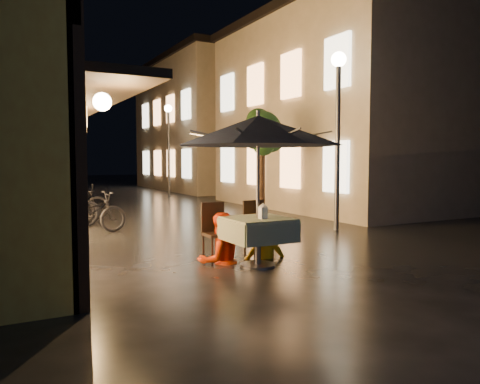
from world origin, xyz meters
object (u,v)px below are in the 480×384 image
person_orange (220,214)px  bicycle_0 (87,214)px  cafe_table (258,230)px  streetlamp_near (338,108)px  patio_umbrella (258,131)px  table_lantern (263,210)px  person_yellow (264,216)px

person_orange → bicycle_0: 4.23m
cafe_table → streetlamp_near: bearing=33.9°
patio_umbrella → person_orange: (-0.41, 0.56, -1.34)m
table_lantern → person_yellow: (0.44, 0.71, -0.19)m
patio_umbrella → bicycle_0: patio_umbrella is taller
cafe_table → table_lantern: (0.00, -0.16, 0.33)m
cafe_table → table_lantern: table_lantern is taller
patio_umbrella → person_orange: 1.51m
cafe_table → person_orange: person_orange is taller
cafe_table → person_yellow: bearing=51.2°
cafe_table → bicycle_0: bearing=111.9°
table_lantern → person_orange: 0.83m
patio_umbrella → person_yellow: 1.58m
person_orange → bicycle_0: bearing=-73.4°
streetlamp_near → person_yellow: (-3.16, -1.88, -2.19)m
table_lantern → person_yellow: bearing=58.1°
patio_umbrella → person_orange: bearing=126.1°
person_yellow → cafe_table: bearing=61.9°
patio_umbrella → bicycle_0: bearing=111.9°
cafe_table → bicycle_0: size_ratio=0.54×
cafe_table → person_orange: 0.72m
person_orange → person_yellow: (0.84, -0.01, -0.08)m
bicycle_0 → cafe_table: bearing=-167.9°
streetlamp_near → person_orange: size_ratio=2.62×
patio_umbrella → person_yellow: size_ratio=1.80×
cafe_table → table_lantern: size_ratio=3.96×
patio_umbrella → bicycle_0: size_ratio=1.44×
patio_umbrella → person_yellow: (0.44, 0.55, -1.42)m
streetlamp_near → cafe_table: (-3.60, -2.42, -2.33)m
table_lantern → bicycle_0: size_ratio=0.14×
person_yellow → bicycle_0: bearing=-49.7°
streetlamp_near → cafe_table: streetlamp_near is taller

